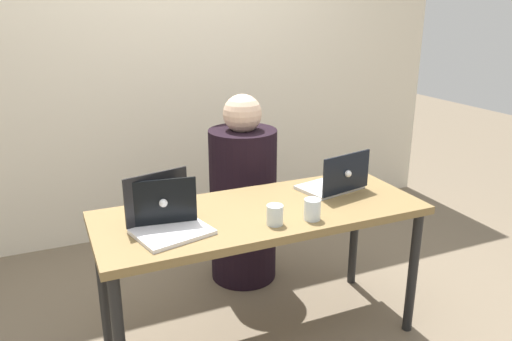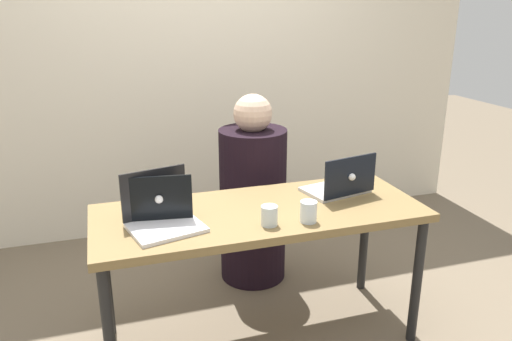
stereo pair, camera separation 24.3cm
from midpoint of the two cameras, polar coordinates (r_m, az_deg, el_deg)
ground_plane at (r=2.81m, az=-2.06°, el=-18.40°), size 12.00×12.00×0.00m
back_wall at (r=3.78m, az=-11.42°, el=12.84°), size 4.50×0.10×2.68m
desk at (r=2.47m, az=-2.24°, el=-6.05°), size 1.61×0.64×0.73m
person_at_center at (r=3.11m, az=-3.72°, el=-3.39°), size 0.46×0.46×1.19m
laptop_back_left at (r=2.36m, az=-13.60°, el=-4.55°), size 0.33×0.28×0.23m
laptop_back_right at (r=2.68m, az=6.49°, el=-1.37°), size 0.37×0.30×0.22m
laptop_front_left at (r=2.26m, az=-13.26°, el=-5.48°), size 0.36×0.33×0.25m
water_glass_center at (r=2.26m, az=-0.92°, el=-5.31°), size 0.08×0.08×0.09m
water_glass_right at (r=2.31m, az=3.47°, el=-4.67°), size 0.08×0.08×0.10m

